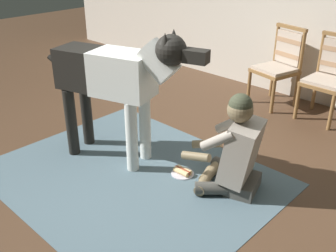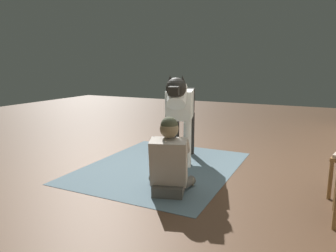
{
  "view_description": "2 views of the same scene",
  "coord_description": "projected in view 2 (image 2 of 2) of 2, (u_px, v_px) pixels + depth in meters",
  "views": [
    {
      "loc": [
        2.29,
        -2.05,
        1.99
      ],
      "look_at": [
        0.28,
        0.05,
        0.57
      ],
      "focal_mm": 42.29,
      "sensor_mm": 36.0,
      "label": 1
    },
    {
      "loc": [
        3.81,
        1.88,
        1.44
      ],
      "look_at": [
        0.19,
        0.13,
        0.65
      ],
      "focal_mm": 34.02,
      "sensor_mm": 36.0,
      "label": 2
    }
  ],
  "objects": [
    {
      "name": "ground_plane",
      "position": [
        166.0,
        169.0,
        4.45
      ],
      "size": [
        15.92,
        15.92,
        0.0
      ],
      "primitive_type": "plane",
      "color": "#4D3423"
    },
    {
      "name": "area_rug",
      "position": [
        161.0,
        167.0,
        4.51
      ],
      "size": [
        2.46,
        1.98,
        0.01
      ],
      "primitive_type": "cube",
      "color": "slate",
      "rests_on": "ground"
    },
    {
      "name": "large_dog",
      "position": [
        180.0,
        107.0,
        4.58
      ],
      "size": [
        1.58,
        0.65,
        1.3
      ],
      "color": "white",
      "rests_on": "ground"
    },
    {
      "name": "hot_dog_on_plate",
      "position": [
        175.0,
        176.0,
        4.09
      ],
      "size": [
        0.21,
        0.21,
        0.06
      ],
      "color": "silver",
      "rests_on": "ground"
    },
    {
      "name": "person_sitting_on_floor",
      "position": [
        169.0,
        162.0,
        3.57
      ],
      "size": [
        0.71,
        0.59,
        0.87
      ],
      "color": "#4A4842",
      "rests_on": "ground"
    }
  ]
}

